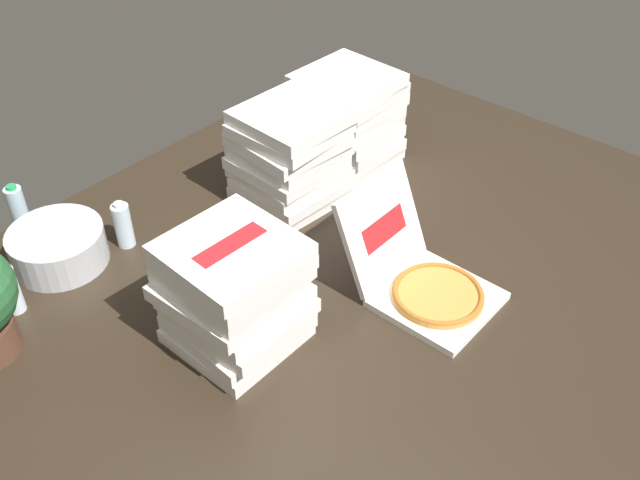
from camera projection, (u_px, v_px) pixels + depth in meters
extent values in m
cube|color=#2D2319|center=(330.00, 291.00, 2.60)|extent=(3.20, 2.40, 0.02)
cube|color=white|center=(437.00, 300.00, 2.53)|extent=(0.37, 0.37, 0.03)
cylinder|color=#C6893D|center=(438.00, 295.00, 2.52)|extent=(0.32, 0.32, 0.02)
torus|color=#A96324|center=(438.00, 293.00, 2.51)|extent=(0.32, 0.32, 0.02)
cube|color=white|center=(382.00, 229.00, 2.55)|extent=(0.37, 0.16, 0.35)
cube|color=red|center=(384.00, 229.00, 2.54)|extent=(0.22, 0.04, 0.09)
cube|color=white|center=(237.00, 332.00, 2.40)|extent=(0.37, 0.37, 0.05)
cube|color=white|center=(238.00, 321.00, 2.37)|extent=(0.39, 0.39, 0.05)
cube|color=white|center=(240.00, 311.00, 2.33)|extent=(0.39, 0.39, 0.05)
cube|color=red|center=(240.00, 305.00, 2.31)|extent=(0.24, 0.08, 0.00)
cube|color=white|center=(236.00, 297.00, 2.30)|extent=(0.38, 0.38, 0.05)
cube|color=white|center=(228.00, 288.00, 2.26)|extent=(0.38, 0.38, 0.05)
cube|color=white|center=(233.00, 274.00, 2.24)|extent=(0.38, 0.38, 0.05)
cube|color=red|center=(232.00, 267.00, 2.22)|extent=(0.24, 0.07, 0.00)
cube|color=white|center=(233.00, 263.00, 2.19)|extent=(0.38, 0.38, 0.05)
cube|color=red|center=(232.00, 256.00, 2.18)|extent=(0.24, 0.07, 0.00)
cube|color=white|center=(231.00, 251.00, 2.16)|extent=(0.39, 0.39, 0.05)
cube|color=red|center=(230.00, 244.00, 2.14)|extent=(0.24, 0.08, 0.00)
cube|color=white|center=(347.00, 154.00, 3.25)|extent=(0.38, 0.38, 0.05)
cube|color=white|center=(348.00, 145.00, 3.21)|extent=(0.39, 0.39, 0.05)
cube|color=red|center=(348.00, 140.00, 3.19)|extent=(0.24, 0.08, 0.00)
cube|color=white|center=(348.00, 134.00, 3.18)|extent=(0.39, 0.39, 0.05)
cube|color=red|center=(348.00, 129.00, 3.16)|extent=(0.25, 0.08, 0.00)
cube|color=white|center=(346.00, 124.00, 3.15)|extent=(0.39, 0.39, 0.05)
cube|color=white|center=(346.00, 113.00, 3.12)|extent=(0.38, 0.38, 0.05)
cube|color=red|center=(347.00, 107.00, 3.10)|extent=(0.24, 0.07, 0.00)
cube|color=white|center=(349.00, 101.00, 3.10)|extent=(0.37, 0.37, 0.05)
cube|color=white|center=(349.00, 91.00, 3.06)|extent=(0.38, 0.38, 0.05)
cube|color=red|center=(350.00, 85.00, 3.04)|extent=(0.24, 0.07, 0.00)
cube|color=white|center=(347.00, 80.00, 3.02)|extent=(0.39, 0.39, 0.05)
cube|color=white|center=(289.00, 193.00, 3.01)|extent=(0.40, 0.40, 0.05)
cube|color=white|center=(291.00, 184.00, 2.98)|extent=(0.40, 0.40, 0.05)
cube|color=white|center=(288.00, 172.00, 2.95)|extent=(0.41, 0.41, 0.05)
cube|color=white|center=(287.00, 162.00, 2.91)|extent=(0.39, 0.39, 0.05)
cube|color=white|center=(290.00, 149.00, 2.89)|extent=(0.39, 0.39, 0.05)
cube|color=red|center=(289.00, 143.00, 2.88)|extent=(0.25, 0.08, 0.00)
cube|color=white|center=(288.00, 140.00, 2.85)|extent=(0.41, 0.41, 0.05)
cube|color=red|center=(288.00, 134.00, 2.83)|extent=(0.25, 0.09, 0.00)
cube|color=white|center=(290.00, 128.00, 2.82)|extent=(0.37, 0.37, 0.05)
cube|color=white|center=(292.00, 117.00, 2.78)|extent=(0.39, 0.39, 0.05)
cylinder|color=#B7BABF|center=(58.00, 247.00, 2.67)|extent=(0.35, 0.35, 0.14)
cylinder|color=silver|center=(123.00, 226.00, 2.74)|extent=(0.07, 0.07, 0.18)
cylinder|color=white|center=(119.00, 205.00, 2.67)|extent=(0.04, 0.04, 0.02)
cylinder|color=white|center=(10.00, 290.00, 2.46)|extent=(0.07, 0.07, 0.18)
cylinder|color=red|center=(2.00, 269.00, 2.40)|extent=(0.04, 0.04, 0.02)
cylinder|color=silver|center=(18.00, 208.00, 2.82)|extent=(0.07, 0.07, 0.18)
cylinder|color=#239951|center=(11.00, 187.00, 2.76)|extent=(0.04, 0.04, 0.02)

